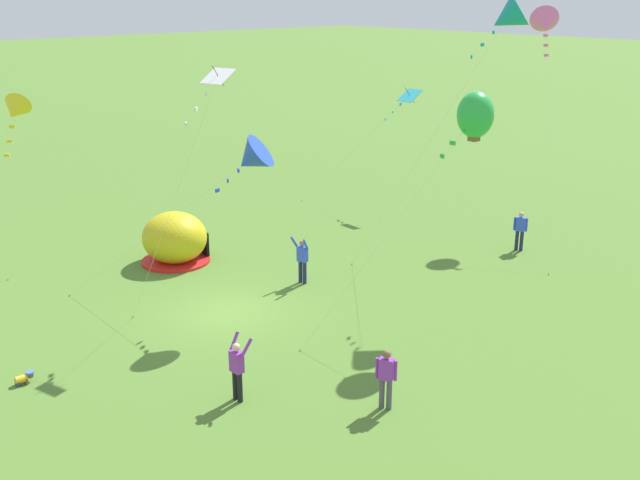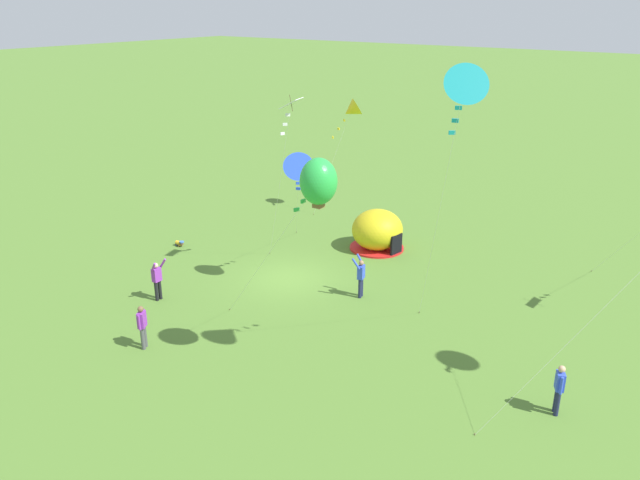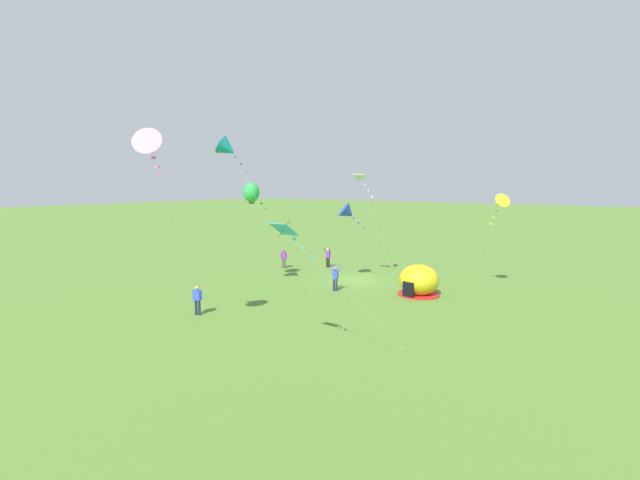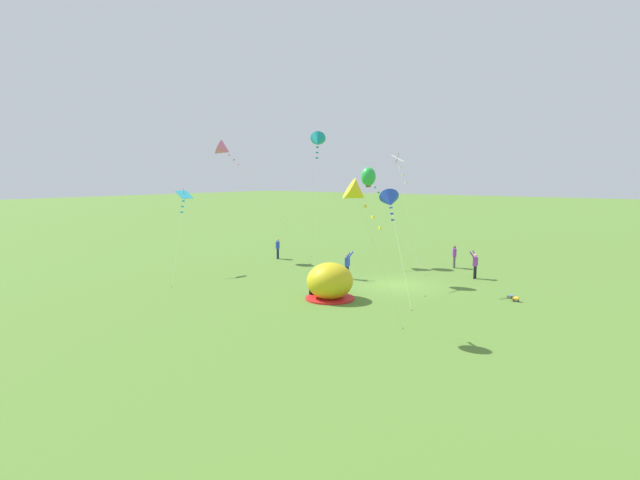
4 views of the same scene
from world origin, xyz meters
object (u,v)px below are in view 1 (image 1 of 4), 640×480
object	(u,v)px
person_arms_raised	(237,368)
kite_yellow	(15,110)
toddler_crawling	(24,378)
kite_green	(475,115)
person_watching_sky	(386,376)
popup_tent	(175,239)
person_strolling	(520,229)
kite_teal	(507,18)
person_flying_kite	(302,258)
kite_cyan	(406,99)
kite_pink	(545,24)
kite_blue	(251,159)
kite_white	(213,86)

from	to	relation	value
person_arms_raised	kite_yellow	distance (m)	15.50
toddler_crawling	kite_green	size ratio (longest dim) A/B	0.07
person_arms_raised	person_watching_sky	distance (m)	4.01
popup_tent	person_arms_raised	xyz separation A→B (m)	(10.59, -4.62, 0.00)
popup_tent	person_strolling	world-z (taller)	popup_tent
kite_green	kite_teal	distance (m)	4.95
person_strolling	person_watching_sky	xyz separation A→B (m)	(4.88, -13.61, 0.00)
person_flying_kite	kite_cyan	world-z (taller)	kite_cyan
toddler_crawling	kite_cyan	xyz separation A→B (m)	(-5.26, 21.97, 5.27)
kite_pink	person_arms_raised	bearing A→B (deg)	-78.72
kite_blue	kite_teal	distance (m)	10.31
toddler_crawling	kite_pink	world-z (taller)	kite_pink
person_arms_raised	popup_tent	bearing A→B (deg)	156.42
kite_yellow	person_flying_kite	bearing A→B (deg)	35.44
popup_tent	person_watching_sky	world-z (taller)	popup_tent
toddler_crawling	kite_green	bearing A→B (deg)	66.89
toddler_crawling	person_arms_raised	distance (m)	6.31
person_flying_kite	kite_white	world-z (taller)	kite_white
popup_tent	kite_white	size ratio (longest dim) A/B	0.33
person_flying_kite	kite_teal	xyz separation A→B (m)	(4.35, 5.81, 8.72)
kite_pink	kite_yellow	bearing A→B (deg)	-117.90
person_arms_raised	person_watching_sky	world-z (taller)	person_arms_raised
person_watching_sky	kite_yellow	bearing A→B (deg)	-172.37
toddler_crawling	person_strolling	xyz separation A→B (m)	(2.95, 20.25, 0.79)
popup_tent	kite_pink	size ratio (longest dim) A/B	0.28
person_watching_sky	kite_yellow	xyz separation A→B (m)	(-17.59, -2.36, 5.25)
kite_teal	person_arms_raised	bearing A→B (deg)	-85.71
popup_tent	kite_teal	size ratio (longest dim) A/B	0.27
person_watching_sky	person_flying_kite	size ratio (longest dim) A/B	0.91
person_strolling	kite_teal	world-z (taller)	kite_teal
kite_pink	person_flying_kite	bearing A→B (deg)	-95.41
popup_tent	kite_teal	xyz separation A→B (m)	(9.64, 8.11, 8.72)
person_flying_kite	kite_teal	distance (m)	11.35
kite_yellow	kite_cyan	xyz separation A→B (m)	(4.50, 17.69, -0.76)
popup_tent	person_flying_kite	xyz separation A→B (m)	(5.29, 2.30, 0.00)
person_arms_raised	kite_blue	xyz separation A→B (m)	(-4.62, 4.13, 4.38)
person_flying_kite	kite_cyan	distance (m)	12.86
kite_pink	kite_teal	world-z (taller)	kite_teal
person_flying_kite	kite_cyan	size ratio (longest dim) A/B	0.31
toddler_crawling	kite_blue	distance (m)	9.63
toddler_crawling	person_arms_raised	xyz separation A→B (m)	(4.84, 3.97, 0.82)
person_flying_kite	kite_cyan	bearing A→B (deg)	113.44
person_arms_raised	kite_teal	distance (m)	15.47
kite_teal	kite_green	bearing A→B (deg)	-66.15
kite_pink	kite_cyan	world-z (taller)	kite_pink
popup_tent	person_flying_kite	world-z (taller)	popup_tent
kite_yellow	toddler_crawling	bearing A→B (deg)	-23.68
person_watching_sky	kite_teal	xyz separation A→B (m)	(-3.95, 10.07, 8.76)
person_arms_raised	kite_green	xyz separation A→B (m)	(0.70, 9.00, 5.92)
kite_blue	person_arms_raised	bearing A→B (deg)	-41.84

